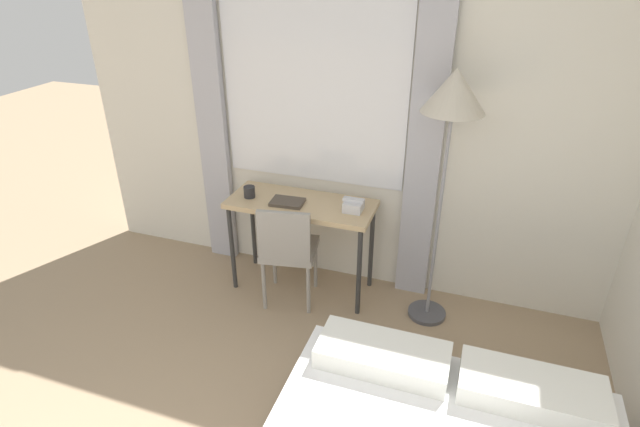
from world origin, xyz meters
name	(u,v)px	position (x,y,z in m)	size (l,w,h in m)	color
wall_back_with_window	(359,120)	(-0.06, 3.20, 1.35)	(4.70, 0.13, 2.70)	silver
desk	(301,211)	(-0.40, 2.89, 0.69)	(1.12, 0.46, 0.77)	tan
desk_chair	(288,248)	(-0.43, 2.66, 0.50)	(0.47, 0.47, 0.86)	gray
standing_lamp	(453,108)	(0.62, 2.85, 1.60)	(0.40, 0.40, 1.84)	#4C4C51
telephone	(354,205)	(0.01, 2.88, 0.82)	(0.15, 0.14, 0.10)	silver
book	(287,202)	(-0.49, 2.83, 0.79)	(0.26, 0.18, 0.02)	#4C4238
mug	(249,192)	(-0.81, 2.84, 0.82)	(0.09, 0.09, 0.09)	#262628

